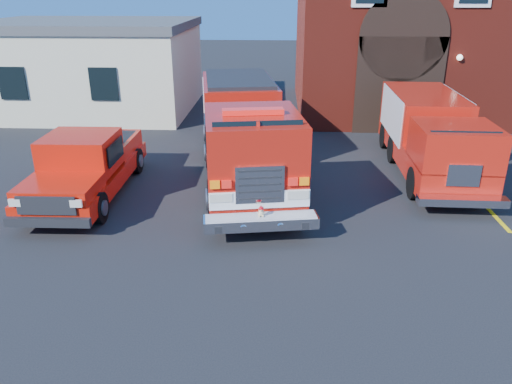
{
  "coord_description": "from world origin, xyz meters",
  "views": [
    {
      "loc": [
        0.51,
        -12.19,
        5.82
      ],
      "look_at": [
        0.0,
        -1.2,
        1.3
      ],
      "focal_mm": 35.0,
      "sensor_mm": 36.0,
      "label": 1
    }
  ],
  "objects_px": {
    "fire_station": "(453,22)",
    "secondary_truck": "(431,133)",
    "fire_engine": "(244,132)",
    "pickup_truck": "(87,166)",
    "side_building": "(90,65)"
  },
  "relations": [
    {
      "from": "side_building",
      "to": "secondary_truck",
      "type": "xyz_separation_m",
      "value": [
        14.59,
        -8.8,
        -0.88
      ]
    },
    {
      "from": "fire_engine",
      "to": "pickup_truck",
      "type": "relative_size",
      "value": 1.64
    },
    {
      "from": "fire_station",
      "to": "secondary_truck",
      "type": "height_order",
      "value": "fire_station"
    },
    {
      "from": "fire_station",
      "to": "fire_engine",
      "type": "bearing_deg",
      "value": -132.08
    },
    {
      "from": "fire_engine",
      "to": "secondary_truck",
      "type": "distance_m",
      "value": 6.25
    },
    {
      "from": "side_building",
      "to": "pickup_truck",
      "type": "xyz_separation_m",
      "value": [
        3.84,
        -11.45,
        -1.29
      ]
    },
    {
      "from": "fire_engine",
      "to": "secondary_truck",
      "type": "height_order",
      "value": "fire_engine"
    },
    {
      "from": "fire_station",
      "to": "secondary_truck",
      "type": "relative_size",
      "value": 2.02
    },
    {
      "from": "fire_engine",
      "to": "pickup_truck",
      "type": "height_order",
      "value": "fire_engine"
    },
    {
      "from": "fire_engine",
      "to": "fire_station",
      "type": "bearing_deg",
      "value": 47.92
    },
    {
      "from": "pickup_truck",
      "to": "secondary_truck",
      "type": "height_order",
      "value": "secondary_truck"
    },
    {
      "from": "fire_station",
      "to": "fire_engine",
      "type": "distance_m",
      "value": 14.57
    },
    {
      "from": "fire_station",
      "to": "side_building",
      "type": "distance_m",
      "value": 18.13
    },
    {
      "from": "fire_station",
      "to": "secondary_truck",
      "type": "distance_m",
      "value": 10.76
    },
    {
      "from": "fire_station",
      "to": "secondary_truck",
      "type": "xyz_separation_m",
      "value": [
        -3.4,
        -9.78,
        -2.93
      ]
    }
  ]
}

